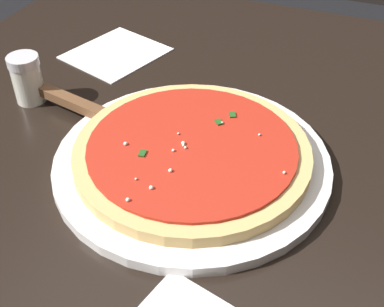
{
  "coord_description": "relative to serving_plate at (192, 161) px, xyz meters",
  "views": [
    {
      "loc": [
        -0.51,
        -0.22,
        1.18
      ],
      "look_at": [
        -0.06,
        -0.03,
        0.78
      ],
      "focal_mm": 46.82,
      "sensor_mm": 36.0,
      "label": 1
    }
  ],
  "objects": [
    {
      "name": "restaurant_table",
      "position": [
        0.06,
        0.03,
        -0.14
      ],
      "size": [
        0.97,
        0.95,
        0.76
      ],
      "color": "black",
      "rests_on": "ground_plane"
    },
    {
      "name": "napkin_folded_right",
      "position": [
        0.23,
        0.24,
        -0.01
      ],
      "size": [
        0.19,
        0.18,
        0.0
      ],
      "primitive_type": "cube",
      "rotation": [
        0.0,
        0.0,
        -0.3
      ],
      "color": "white",
      "rests_on": "restaurant_table"
    },
    {
      "name": "serving_plate",
      "position": [
        0.0,
        0.0,
        0.0
      ],
      "size": [
        0.35,
        0.35,
        0.01
      ],
      "primitive_type": "cylinder",
      "color": "white",
      "rests_on": "restaurant_table"
    },
    {
      "name": "pizza_server",
      "position": [
        0.03,
        0.16,
        0.01
      ],
      "size": [
        0.09,
        0.22,
        0.01
      ],
      "color": "silver",
      "rests_on": "serving_plate"
    },
    {
      "name": "pizza",
      "position": [
        -0.0,
        0.0,
        0.02
      ],
      "size": [
        0.3,
        0.3,
        0.02
      ],
      "color": "#DBB26B",
      "rests_on": "serving_plate"
    },
    {
      "name": "parmesan_shaker",
      "position": [
        0.05,
        0.28,
        0.03
      ],
      "size": [
        0.05,
        0.05,
        0.07
      ],
      "color": "silver",
      "rests_on": "restaurant_table"
    }
  ]
}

